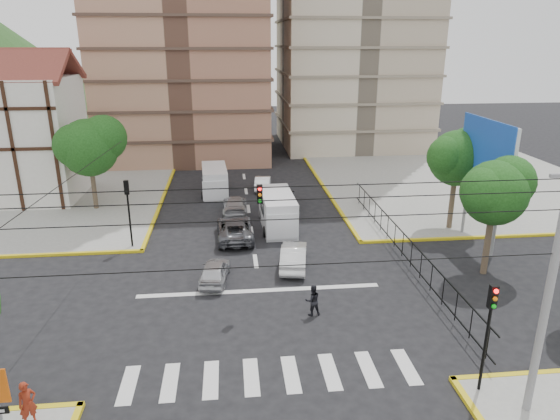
{
  "coord_description": "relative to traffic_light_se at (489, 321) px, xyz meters",
  "views": [
    {
      "loc": [
        -1.38,
        -22.73,
        12.76
      ],
      "look_at": [
        1.27,
        2.79,
        4.0
      ],
      "focal_mm": 32.0,
      "sensor_mm": 36.0,
      "label": 1
    }
  ],
  "objects": [
    {
      "name": "traffic_light_se",
      "position": [
        0.0,
        0.0,
        0.0
      ],
      "size": [
        0.28,
        0.22,
        4.4
      ],
      "color": "black",
      "rests_on": "ground"
    },
    {
      "name": "van_right_lane",
      "position": [
        -5.9,
        18.11,
        -1.9
      ],
      "size": [
        2.33,
        5.59,
        2.49
      ],
      "rotation": [
        0.0,
        0.0,
        0.03
      ],
      "color": "silver",
      "rests_on": "ground"
    },
    {
      "name": "ground",
      "position": [
        -7.8,
        7.8,
        -3.11
      ],
      "size": [
        160.0,
        160.0,
        0.0
      ],
      "primitive_type": "plane",
      "color": "black",
      "rests_on": "ground"
    },
    {
      "name": "billboard",
      "position": [
        6.65,
        13.8,
        2.89
      ],
      "size": [
        0.36,
        6.2,
        8.1
      ],
      "color": "slate",
      "rests_on": "ground"
    },
    {
      "name": "tree_park_c",
      "position": [
        6.29,
        16.81,
        2.22
      ],
      "size": [
        4.65,
        3.8,
        7.25
      ],
      "color": "#473828",
      "rests_on": "ground"
    },
    {
      "name": "pedestrian_crosswalk",
      "position": [
        -5.39,
        6.27,
        -2.32
      ],
      "size": [
        0.84,
        0.7,
        1.58
      ],
      "primitive_type": "imported",
      "rotation": [
        0.0,
        0.0,
        3.28
      ],
      "color": "black",
      "rests_on": "ground"
    },
    {
      "name": "crosswalk_stripes",
      "position": [
        -7.8,
        1.8,
        -3.11
      ],
      "size": [
        12.0,
        2.4,
        0.01
      ],
      "primitive_type": "cube",
      "color": "silver",
      "rests_on": "ground"
    },
    {
      "name": "tudor_building",
      "position": [
        -26.8,
        27.8,
        2.14
      ],
      "size": [
        10.8,
        8.05,
        12.23
      ],
      "color": "silver",
      "rests_on": "ground"
    },
    {
      "name": "stop_line",
      "position": [
        -7.8,
        9.0,
        -3.11
      ],
      "size": [
        13.0,
        0.4,
        0.01
      ],
      "primitive_type": "cube",
      "color": "silver",
      "rests_on": "ground"
    },
    {
      "name": "pedestrian_sw_corner",
      "position": [
        -16.33,
        -0.13,
        -2.13
      ],
      "size": [
        0.72,
        0.69,
        1.66
      ],
      "primitive_type": "imported",
      "rotation": [
        0.0,
        0.0,
        0.68
      ],
      "color": "maroon",
      "rests_on": "sidewalk_sw"
    },
    {
      "name": "park_fence",
      "position": [
        1.2,
        12.3,
        -3.11
      ],
      "size": [
        0.1,
        22.5,
        1.66
      ],
      "primitive_type": null,
      "color": "black",
      "rests_on": "ground"
    },
    {
      "name": "sidewalk_ne",
      "position": [
        12.2,
        27.8,
        -3.04
      ],
      "size": [
        26.0,
        26.0,
        0.15
      ],
      "primitive_type": "cube",
      "color": "gray",
      "rests_on": "ground"
    },
    {
      "name": "traffic_light_nw",
      "position": [
        -15.6,
        15.6,
        0.0
      ],
      "size": [
        0.28,
        0.22,
        4.4
      ],
      "color": "black",
      "rests_on": "ground"
    },
    {
      "name": "car_white_rear_right",
      "position": [
        -6.26,
        28.17,
        -2.49
      ],
      "size": [
        1.77,
        3.93,
        1.25
      ],
      "primitive_type": "imported",
      "rotation": [
        0.0,
        0.0,
        3.02
      ],
      "color": "white",
      "rests_on": "ground"
    },
    {
      "name": "car_darkgrey_mid_right",
      "position": [
        -4.78,
        23.7,
        -2.41
      ],
      "size": [
        1.81,
        4.2,
        1.41
      ],
      "primitive_type": "imported",
      "rotation": [
        0.0,
        0.0,
        3.11
      ],
      "color": "#242426",
      "rests_on": "ground"
    },
    {
      "name": "car_grey_mid_left",
      "position": [
        -8.98,
        16.65,
        -2.4
      ],
      "size": [
        2.49,
        5.17,
        1.42
      ],
      "primitive_type": "imported",
      "rotation": [
        0.0,
        0.0,
        3.17
      ],
      "color": "#54565C",
      "rests_on": "ground"
    },
    {
      "name": "tree_tudor",
      "position": [
        -19.7,
        23.81,
        2.11
      ],
      "size": [
        5.39,
        4.4,
        7.43
      ],
      "color": "#473828",
      "rests_on": "ground"
    },
    {
      "name": "car_white_front_right",
      "position": [
        -5.59,
        11.81,
        -2.42
      ],
      "size": [
        2.14,
        4.37,
        1.38
      ],
      "primitive_type": "imported",
      "rotation": [
        0.0,
        0.0,
        2.97
      ],
      "color": "silver",
      "rests_on": "ground"
    },
    {
      "name": "car_silver_rear_left",
      "position": [
        -8.88,
        21.95,
        -2.46
      ],
      "size": [
        1.93,
        4.54,
        1.31
      ],
      "primitive_type": "imported",
      "rotation": [
        0.0,
        0.0,
        3.12
      ],
      "color": "#AFAFB4",
      "rests_on": "ground"
    },
    {
      "name": "sidewalk_nw",
      "position": [
        -27.8,
        27.8,
        -3.04
      ],
      "size": [
        26.0,
        26.0,
        0.15
      ],
      "primitive_type": "cube",
      "color": "gray",
      "rests_on": "ground"
    },
    {
      "name": "car_silver_front_left",
      "position": [
        -10.2,
        10.39,
        -2.5
      ],
      "size": [
        1.91,
        3.76,
        1.23
      ],
      "primitive_type": "imported",
      "rotation": [
        0.0,
        0.0,
        3.01
      ],
      "color": "#BBBCC1",
      "rests_on": "ground"
    },
    {
      "name": "van_left_lane",
      "position": [
        -10.52,
        26.98,
        -1.96
      ],
      "size": [
        2.35,
        5.34,
        2.36
      ],
      "rotation": [
        0.0,
        0.0,
        0.06
      ],
      "color": "silver",
      "rests_on": "ground"
    },
    {
      "name": "traffic_light_hanging",
      "position": [
        -7.8,
        5.76,
        2.79
      ],
      "size": [
        18.0,
        9.12,
        0.92
      ],
      "color": "black",
      "rests_on": "ground"
    },
    {
      "name": "tree_park_a",
      "position": [
        5.28,
        9.81,
        1.9
      ],
      "size": [
        4.41,
        3.6,
        6.83
      ],
      "color": "#473828",
      "rests_on": "ground"
    },
    {
      "name": "utility_pole_se",
      "position": [
        1.2,
        -1.2,
        1.65
      ],
      "size": [
        1.4,
        0.28,
        9.0
      ],
      "color": "slate",
      "rests_on": "ground"
    }
  ]
}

